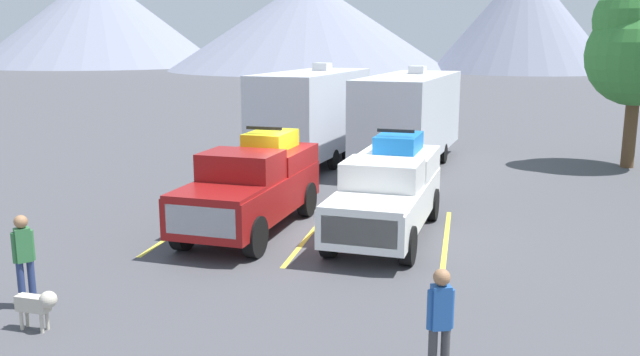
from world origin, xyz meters
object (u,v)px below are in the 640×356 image
at_px(person_b, 440,320).
at_px(pickup_truck_b, 389,189).
at_px(pickup_truck_a, 253,184).
at_px(camper_trailer_a, 313,112).
at_px(person_a, 24,255).
at_px(dog, 39,303).
at_px(camper_trailer_b, 410,114).

bearing_deg(person_b, pickup_truck_b, 102.04).
xyz_separation_m(pickup_truck_a, camper_trailer_a, (-0.57, 9.23, 0.85)).
xyz_separation_m(pickup_truck_b, person_a, (-5.85, -6.05, -0.14)).
relative_size(pickup_truck_b, person_b, 3.27).
relative_size(pickup_truck_a, person_a, 3.20).
height_order(pickup_truck_b, dog, pickup_truck_b).
height_order(pickup_truck_a, camper_trailer_b, camper_trailer_b).
relative_size(pickup_truck_a, dog, 6.52).
height_order(pickup_truck_b, camper_trailer_b, camper_trailer_b).
xyz_separation_m(person_a, dog, (0.83, -0.83, -0.52)).
height_order(pickup_truck_a, pickup_truck_b, pickup_truck_a).
bearing_deg(pickup_truck_a, person_b, -54.60).
height_order(person_b, dog, person_b).
height_order(camper_trailer_a, person_a, camper_trailer_a).
relative_size(camper_trailer_b, person_a, 5.30).
xyz_separation_m(pickup_truck_a, dog, (-1.62, -6.55, -0.70)).
distance_m(pickup_truck_a, dog, 6.78).
height_order(camper_trailer_b, person_a, camper_trailer_b).
height_order(camper_trailer_b, person_b, camper_trailer_b).
bearing_deg(camper_trailer_a, person_b, -71.14).
distance_m(pickup_truck_a, camper_trailer_a, 9.28).
bearing_deg(person_b, camper_trailer_b, 96.35).
bearing_deg(pickup_truck_a, person_a, -113.15).
bearing_deg(person_a, dog, -44.88).
distance_m(person_a, person_b, 7.52).
distance_m(pickup_truck_a, person_b, 8.57).
height_order(person_a, person_b, person_b).
relative_size(camper_trailer_b, person_b, 5.27).
relative_size(pickup_truck_a, pickup_truck_b, 0.97).
distance_m(pickup_truck_b, person_b, 7.49).
bearing_deg(pickup_truck_a, camper_trailer_b, 72.19).
bearing_deg(person_b, pickup_truck_a, 125.40).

